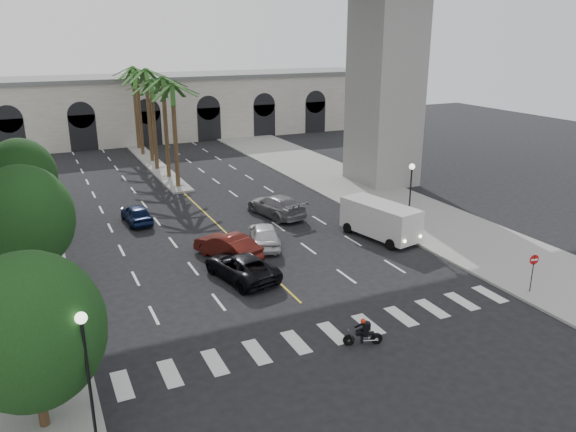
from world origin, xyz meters
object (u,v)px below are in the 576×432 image
(lamp_post_left_near, at_px, (88,370))
(lamp_post_right, at_px, (410,194))
(pedestrian_a, at_px, (48,309))
(car_d, at_px, (276,206))
(traffic_signal_far, at_px, (75,306))
(car_e, at_px, (137,214))
(traffic_signal_near, at_px, (85,351))
(car_b, at_px, (227,246))
(do_not_enter_sign, at_px, (533,266))
(motorcycle_rider, at_px, (364,333))
(car_c, at_px, (241,266))
(cargo_van, at_px, (381,219))
(car_a, at_px, (264,235))
(lamp_post_left_far, at_px, (51,204))

(lamp_post_left_near, bearing_deg, lamp_post_right, 29.69)
(lamp_post_left_near, distance_m, pedestrian_a, 9.90)
(lamp_post_right, xyz_separation_m, car_d, (-6.48, 8.44, -2.37))
(traffic_signal_far, xyz_separation_m, car_e, (5.87, 17.86, -1.78))
(traffic_signal_near, distance_m, pedestrian_a, 7.34)
(car_b, bearing_deg, lamp_post_left_near, 34.62)
(traffic_signal_near, distance_m, traffic_signal_far, 4.00)
(lamp_post_right, xyz_separation_m, do_not_enter_sign, (0.64, -10.38, -1.52))
(motorcycle_rider, distance_m, car_e, 23.23)
(car_c, height_order, do_not_enter_sign, do_not_enter_sign)
(lamp_post_left_near, xyz_separation_m, do_not_enter_sign, (23.44, 2.62, -1.52))
(lamp_post_right, xyz_separation_m, car_e, (-16.83, 11.36, -2.49))
(car_c, bearing_deg, cargo_van, 179.18)
(motorcycle_rider, relative_size, car_a, 0.37)
(car_b, distance_m, car_c, 3.24)
(car_a, distance_m, car_b, 3.19)
(lamp_post_left_near, distance_m, traffic_signal_far, 6.54)
(lamp_post_right, bearing_deg, traffic_signal_near, -155.18)
(traffic_signal_far, bearing_deg, car_a, 35.79)
(lamp_post_right, relative_size, car_e, 1.25)
(motorcycle_rider, xyz_separation_m, cargo_van, (8.74, 11.70, 0.80))
(traffic_signal_near, height_order, car_e, traffic_signal_near)
(car_d, bearing_deg, lamp_post_left_far, -9.87)
(traffic_signal_far, relative_size, car_e, 0.85)
(car_e, relative_size, cargo_van, 0.68)
(motorcycle_rider, relative_size, car_c, 0.33)
(traffic_signal_far, distance_m, cargo_van, 22.04)
(traffic_signal_near, distance_m, cargo_van, 23.65)
(traffic_signal_far, relative_size, motorcycle_rider, 2.02)
(cargo_van, bearing_deg, car_d, 108.62)
(car_a, bearing_deg, car_e, -34.21)
(car_e, height_order, pedestrian_a, pedestrian_a)
(lamp_post_left_near, bearing_deg, car_a, 50.64)
(traffic_signal_near, height_order, do_not_enter_sign, traffic_signal_near)
(car_a, xyz_separation_m, pedestrian_a, (-13.88, -6.10, 0.30))
(car_a, bearing_deg, car_b, 36.79)
(car_a, distance_m, cargo_van, 8.29)
(do_not_enter_sign, bearing_deg, car_a, 139.27)
(car_e, bearing_deg, traffic_signal_far, 68.12)
(lamp_post_right, distance_m, car_a, 10.55)
(car_c, xyz_separation_m, car_e, (-3.65, 12.94, -0.03))
(lamp_post_right, distance_m, do_not_enter_sign, 10.51)
(lamp_post_right, bearing_deg, car_c, -173.18)
(lamp_post_left_far, xyz_separation_m, traffic_signal_far, (0.10, -14.50, -0.71))
(car_b, bearing_deg, car_d, -154.72)
(traffic_signal_near, height_order, car_b, traffic_signal_near)
(lamp_post_left_far, height_order, car_d, lamp_post_left_far)
(cargo_van, bearing_deg, pedestrian_a, 178.51)
(traffic_signal_far, xyz_separation_m, car_b, (9.80, 8.15, -1.68))
(motorcycle_rider, xyz_separation_m, car_a, (0.73, 13.75, 0.21))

